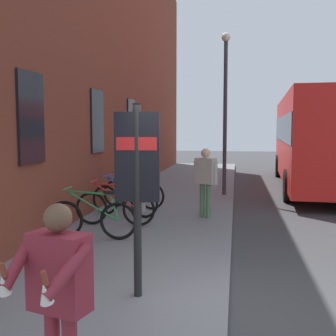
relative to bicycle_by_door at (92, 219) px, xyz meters
name	(u,v)px	position (x,y,z in m)	size (l,w,h in m)	color
ground	(272,215)	(3.37, -3.63, -0.51)	(60.00, 60.00, 0.00)	#38383A
sidewalk_pavement	(177,197)	(5.37, -0.88, -0.45)	(24.00, 3.50, 0.12)	slate
station_facade	(121,52)	(6.37, 1.17, 4.26)	(22.00, 0.65, 9.54)	brown
bicycle_by_door	(92,219)	(0.00, 0.00, 0.00)	(0.48, 1.77, 0.97)	black
bicycle_far_end	(115,208)	(1.15, -0.12, 0.00)	(0.48, 1.77, 0.97)	black
bicycle_under_window	(125,200)	(2.10, -0.07, 0.00)	(0.58, 1.74, 0.97)	black
bicycle_beside_lamp	(133,194)	(3.10, -0.03, 0.00)	(0.55, 1.74, 0.97)	black
transit_info_sign	(137,169)	(-2.51, -1.50, 1.21)	(0.13, 0.55, 2.40)	black
city_bus	(317,136)	(8.71, -5.63, 1.41)	(10.62, 3.10, 3.35)	red
pedestrian_by_facade	(205,175)	(2.28, -1.98, 0.61)	(0.41, 0.57, 1.63)	#4C724C
pedestrian_near_bus	(143,170)	(2.83, -0.35, 0.65)	(0.64, 0.28, 1.70)	#B2A599
tourist_with_hotdogs	(57,285)	(-4.69, -1.42, 0.58)	(0.63, 0.62, 1.57)	maroon
street_lamp	(225,99)	(5.80, -2.33, 2.60)	(0.28, 0.28, 5.04)	#333338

